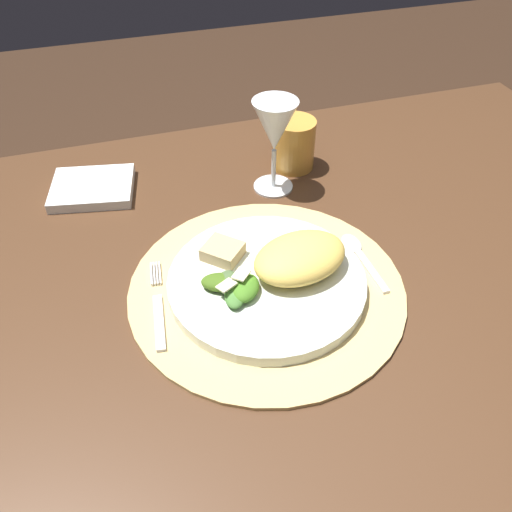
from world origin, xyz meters
TOP-DOWN VIEW (x-y plane):
  - ground_plane at (0.00, 0.00)m, footprint 6.00×6.00m
  - dining_table at (0.00, 0.00)m, footprint 1.36×0.90m
  - placemat at (-0.06, -0.03)m, footprint 0.39×0.39m
  - dinner_plate at (-0.06, -0.03)m, footprint 0.27×0.27m
  - pasta_serving at (-0.01, -0.03)m, footprint 0.15×0.12m
  - salad_greens at (-0.11, -0.04)m, footprint 0.09×0.08m
  - bread_piece at (-0.11, 0.03)m, footprint 0.07×0.07m
  - fork at (-0.21, -0.03)m, footprint 0.03×0.16m
  - spoon at (0.09, -0.00)m, footprint 0.03×0.13m
  - napkin at (-0.27, 0.28)m, footprint 0.16×0.14m
  - wine_glass at (0.03, 0.21)m, footprint 0.07×0.07m
  - amber_tumbler at (0.09, 0.26)m, footprint 0.08×0.08m

SIDE VIEW (x-z plane):
  - ground_plane at x=0.00m, z-range 0.00..0.00m
  - dining_table at x=0.00m, z-range 0.20..0.90m
  - placemat at x=-0.06m, z-range 0.70..0.71m
  - spoon at x=0.09m, z-range 0.71..0.71m
  - fork at x=-0.21m, z-range 0.71..0.71m
  - napkin at x=-0.27m, z-range 0.70..0.72m
  - dinner_plate at x=-0.06m, z-range 0.71..0.73m
  - salad_greens at x=-0.11m, z-range 0.72..0.75m
  - bread_piece at x=-0.11m, z-range 0.73..0.75m
  - amber_tumbler at x=0.09m, z-range 0.70..0.79m
  - pasta_serving at x=-0.01m, z-range 0.73..0.77m
  - wine_glass at x=0.03m, z-range 0.73..0.90m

